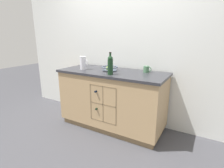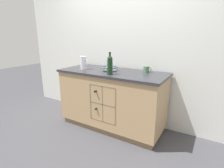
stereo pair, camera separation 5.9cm
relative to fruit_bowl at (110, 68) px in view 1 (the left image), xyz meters
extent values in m
plane|color=#424247|center=(0.06, -0.02, -0.97)|extent=(14.00, 14.00, 0.00)
cube|color=silver|center=(0.06, 0.37, 0.31)|extent=(4.40, 0.06, 2.55)
cube|color=olive|center=(0.06, -0.02, -0.92)|extent=(1.58, 0.59, 0.09)
cube|color=tan|center=(0.06, -0.02, -0.48)|extent=(1.64, 0.65, 0.80)
cube|color=#2D2D33|center=(0.06, -0.02, -0.06)|extent=(1.68, 0.69, 0.03)
cube|color=olive|center=(0.09, -0.25, -0.47)|extent=(0.43, 0.01, 0.54)
cube|color=olive|center=(-0.12, -0.30, -0.47)|extent=(0.02, 0.10, 0.54)
cube|color=olive|center=(0.31, -0.30, -0.47)|extent=(0.02, 0.10, 0.54)
cube|color=olive|center=(0.09, -0.30, -0.74)|extent=(0.43, 0.10, 0.02)
cube|color=olive|center=(0.09, -0.30, -0.47)|extent=(0.43, 0.10, 0.02)
cube|color=olive|center=(0.09, -0.30, -0.20)|extent=(0.43, 0.10, 0.02)
cube|color=olive|center=(0.09, -0.30, -0.47)|extent=(0.02, 0.10, 0.54)
cylinder|color=black|center=(-0.01, -0.21, -0.56)|extent=(0.08, 0.19, 0.08)
cylinder|color=black|center=(-0.01, -0.34, -0.56)|extent=(0.03, 0.08, 0.03)
cylinder|color=black|center=(-0.01, -0.19, -0.29)|extent=(0.08, 0.21, 0.08)
cylinder|color=black|center=(-0.01, -0.34, -0.29)|extent=(0.03, 0.09, 0.03)
cylinder|color=#4C5666|center=(0.00, 0.00, -0.04)|extent=(0.11, 0.11, 0.01)
cone|color=#4C5666|center=(0.00, 0.00, 0.00)|extent=(0.23, 0.23, 0.06)
torus|color=#4C5666|center=(0.00, 0.00, 0.01)|extent=(0.26, 0.26, 0.02)
sphere|color=#7FA838|center=(0.00, 0.01, 0.00)|extent=(0.07, 0.07, 0.07)
sphere|color=#7FA838|center=(0.00, -0.05, 0.00)|extent=(0.07, 0.07, 0.07)
cylinder|color=white|center=(-0.43, -0.12, 0.06)|extent=(0.09, 0.09, 0.21)
torus|color=white|center=(-0.43, -0.12, 0.16)|extent=(0.10, 0.10, 0.01)
torus|color=white|center=(-0.38, -0.12, 0.07)|extent=(0.10, 0.01, 0.10)
cylinder|color=#4C7A56|center=(0.54, 0.15, 0.01)|extent=(0.08, 0.08, 0.10)
torus|color=#4C7A56|center=(0.58, 0.15, 0.01)|extent=(0.07, 0.01, 0.07)
cylinder|color=#19381E|center=(0.15, -0.24, 0.06)|extent=(0.08, 0.08, 0.21)
sphere|color=#19381E|center=(0.15, -0.24, 0.18)|extent=(0.07, 0.07, 0.07)
cylinder|color=#19381E|center=(0.15, -0.24, 0.21)|extent=(0.03, 0.03, 0.09)
cylinder|color=black|center=(0.15, -0.24, 0.26)|extent=(0.03, 0.03, 0.01)
camera|label=1|loc=(1.38, -2.31, 0.48)|focal=28.00mm
camera|label=2|loc=(1.43, -2.28, 0.48)|focal=28.00mm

